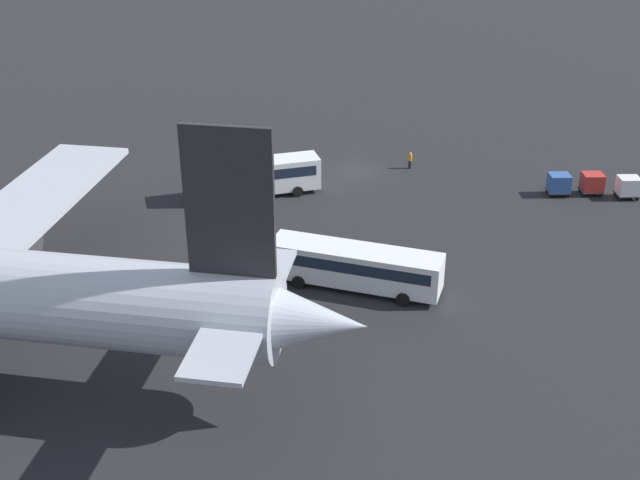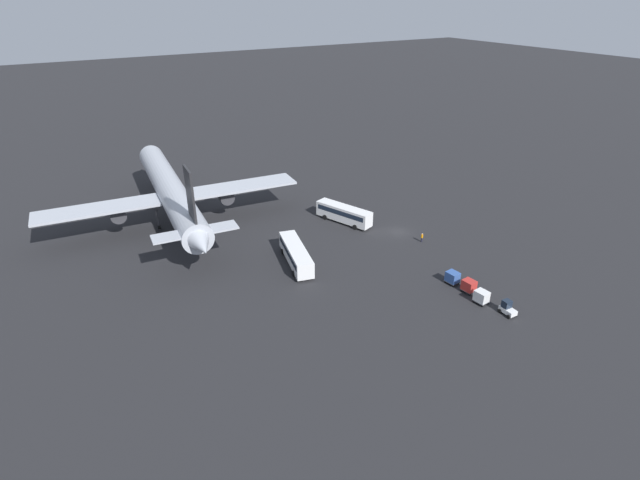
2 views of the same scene
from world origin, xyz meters
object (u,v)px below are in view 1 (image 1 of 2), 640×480
object	(u,v)px
shuttle_bus_far	(355,264)
worker_person	(410,160)
cargo_cart_red	(592,183)
cargo_cart_white	(628,186)
cargo_cart_blue	(559,183)
shuttle_bus_near	(255,175)

from	to	relation	value
shuttle_bus_far	worker_person	bearing A→B (deg)	-87.54
cargo_cart_red	cargo_cart_white	bearing A→B (deg)	168.73
shuttle_bus_far	worker_person	world-z (taller)	shuttle_bus_far
cargo_cart_white	cargo_cart_blue	xyz separation A→B (m)	(6.26, -0.23, 0.00)
shuttle_bus_near	shuttle_bus_far	size ratio (longest dim) A/B	0.93
shuttle_bus_far	cargo_cart_white	distance (m)	30.50
shuttle_bus_near	cargo_cart_white	world-z (taller)	shuttle_bus_near
cargo_cart_white	cargo_cart_blue	bearing A→B (deg)	-2.12
cargo_cart_white	cargo_cart_blue	distance (m)	6.27
cargo_cart_white	cargo_cart_blue	world-z (taller)	same
shuttle_bus_far	cargo_cart_white	xyz separation A→B (m)	(-24.61, -17.99, -0.73)
cargo_cart_blue	shuttle_bus_near	bearing A→B (deg)	4.23
shuttle_bus_near	worker_person	distance (m)	16.53
cargo_cart_blue	shuttle_bus_far	bearing A→B (deg)	44.80
worker_person	cargo_cart_red	bearing A→B (deg)	162.78
shuttle_bus_near	cargo_cart_red	size ratio (longest dim) A/B	5.67
shuttle_bus_far	cargo_cart_red	world-z (taller)	shuttle_bus_far
cargo_cart_white	cargo_cart_red	xyz separation A→B (m)	(3.13, -0.62, 0.00)
shuttle_bus_near	cargo_cart_white	bearing A→B (deg)	163.03
cargo_cart_red	shuttle_bus_near	bearing A→B (deg)	4.52
worker_person	cargo_cart_red	size ratio (longest dim) A/B	0.81
shuttle_bus_near	cargo_cart_blue	xyz separation A→B (m)	(-28.22, -2.09, -0.82)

